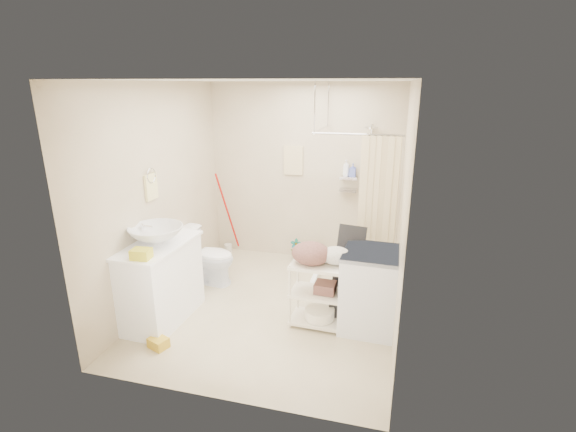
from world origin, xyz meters
name	(u,v)px	position (x,y,z in m)	size (l,w,h in m)	color
floor	(274,306)	(0.00, 0.00, 0.00)	(3.20, 3.20, 0.00)	beige
ceiling	(271,80)	(0.00, 0.00, 2.60)	(2.80, 3.20, 0.04)	silver
wall_back	(304,174)	(0.00, 1.60, 1.30)	(2.80, 0.04, 2.60)	beige
wall_front	(212,259)	(0.00, -1.60, 1.30)	(2.80, 0.04, 2.60)	beige
wall_left	(160,195)	(-1.40, 0.00, 1.30)	(0.04, 3.20, 2.60)	beige
wall_right	(402,212)	(1.40, 0.00, 1.30)	(0.04, 3.20, 2.60)	beige
vanity	(160,282)	(-1.16, -0.56, 0.46)	(0.58, 1.04, 0.92)	white
sink	(156,235)	(-1.14, -0.56, 1.02)	(0.58, 0.58, 0.20)	silver
counter_basket	(141,254)	(-1.07, -0.96, 0.97)	(0.19, 0.14, 0.10)	gold
floor_basket	(158,341)	(-0.91, -1.08, 0.07)	(0.27, 0.21, 0.15)	gold
toilet	(208,256)	(-1.04, 0.43, 0.37)	(0.42, 0.73, 0.75)	white
mop	(227,213)	(-1.20, 1.48, 0.64)	(0.12, 0.12, 1.28)	#AE0B05
potted_plant_a	(296,250)	(-0.07, 1.42, 0.17)	(0.18, 0.12, 0.33)	maroon
potted_plant_b	(319,252)	(0.28, 1.44, 0.16)	(0.17, 0.14, 0.32)	brown
hanging_towel	(293,160)	(-0.15, 1.58, 1.50)	(0.28, 0.03, 0.42)	beige
towel_ring	(151,185)	(-1.38, -0.20, 1.47)	(0.04, 0.22, 0.34)	#FBEF9B
tp_holder	(170,239)	(-1.36, 0.05, 0.72)	(0.08, 0.12, 0.14)	white
shower	(357,205)	(0.85, 1.05, 1.05)	(1.10, 1.10, 2.10)	white
shampoo_bottle_a	(346,168)	(0.63, 1.52, 1.44)	(0.09, 0.09, 0.23)	white
shampoo_bottle_b	(353,170)	(0.72, 1.51, 1.41)	(0.08, 0.09, 0.19)	#4E5DB6
washing_machine	(371,290)	(1.14, -0.14, 0.45)	(0.61, 0.63, 0.89)	silver
laundry_rack	(320,289)	(0.60, -0.24, 0.44)	(0.64, 0.37, 0.88)	#F0E7CF
ironing_board	(347,272)	(0.86, 0.02, 0.55)	(0.31, 0.09, 1.10)	black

